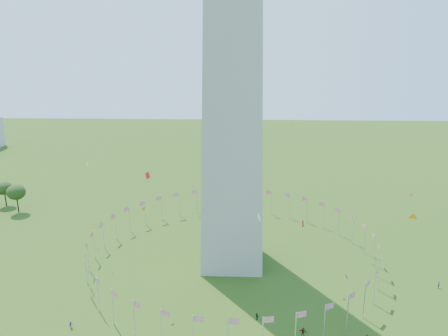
# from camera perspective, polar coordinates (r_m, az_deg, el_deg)

# --- Properties ---
(flag_ring) EXTENTS (80.24, 80.24, 9.00)m
(flag_ring) POSITION_cam_1_polar(r_m,az_deg,el_deg) (126.95, 1.06, -10.35)
(flag_ring) COLOR silver
(flag_ring) RESTS_ON ground
(kites_aloft) EXTENTS (113.51, 70.75, 34.44)m
(kites_aloft) POSITION_cam_1_polar(r_m,az_deg,el_deg) (99.22, 11.75, -7.90)
(kites_aloft) COLOR orange
(kites_aloft) RESTS_ON ground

